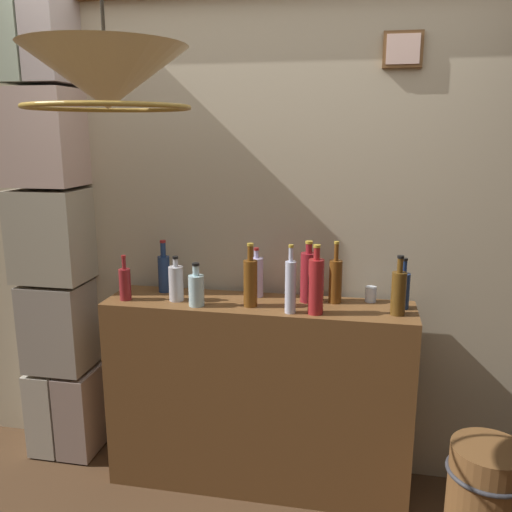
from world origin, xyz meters
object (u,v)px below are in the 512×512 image
(liquor_bottle_mezcal, at_px, (250,282))
(glass_tumbler_rocks, at_px, (371,294))
(liquor_bottle_amaro, at_px, (399,292))
(liquor_bottle_rye, at_px, (290,286))
(liquor_bottle_sherry, at_px, (403,289))
(liquor_bottle_bourbon, at_px, (125,283))
(liquor_bottle_rum, at_px, (176,283))
(liquor_bottle_vodka, at_px, (316,285))
(liquor_bottle_port, at_px, (256,277))
(pendant_lamp, at_px, (106,80))
(liquor_bottle_brandy, at_px, (335,280))
(liquor_bottle_tequila, at_px, (164,272))
(wooden_barrel, at_px, (485,502))
(liquor_bottle_scotch, at_px, (196,289))
(liquor_bottle_whiskey, at_px, (308,276))

(liquor_bottle_mezcal, height_order, glass_tumbler_rocks, liquor_bottle_mezcal)
(liquor_bottle_amaro, relative_size, liquor_bottle_rye, 0.86)
(liquor_bottle_sherry, height_order, liquor_bottle_bourbon, liquor_bottle_sherry)
(liquor_bottle_rum, bearing_deg, liquor_bottle_vodka, -5.51)
(liquor_bottle_port, relative_size, liquor_bottle_mezcal, 0.82)
(liquor_bottle_rum, height_order, pendant_lamp, pendant_lamp)
(liquor_bottle_brandy, bearing_deg, glass_tumbler_rocks, 16.23)
(liquor_bottle_port, distance_m, liquor_bottle_rum, 0.41)
(liquor_bottle_tequila, height_order, liquor_bottle_amaro, liquor_bottle_amaro)
(liquor_bottle_rum, height_order, liquor_bottle_tequila, liquor_bottle_tequila)
(liquor_bottle_rye, bearing_deg, liquor_bottle_vodka, 5.28)
(liquor_bottle_mezcal, xyz_separation_m, liquor_bottle_amaro, (0.69, 0.01, -0.01))
(pendant_lamp, bearing_deg, liquor_bottle_rye, 51.83)
(liquor_bottle_rum, xyz_separation_m, liquor_bottle_amaro, (1.08, -0.01, 0.02))
(liquor_bottle_mezcal, xyz_separation_m, liquor_bottle_brandy, (0.40, 0.14, -0.01))
(liquor_bottle_port, xyz_separation_m, liquor_bottle_mezcal, (0.00, -0.17, 0.02))
(liquor_bottle_tequila, bearing_deg, pendant_lamp, -79.17)
(liquor_bottle_sherry, distance_m, liquor_bottle_rum, 1.11)
(liquor_bottle_rum, xyz_separation_m, pendant_lamp, (0.06, -0.75, 0.90))
(liquor_bottle_vodka, bearing_deg, liquor_bottle_amaro, 9.06)
(wooden_barrel, bearing_deg, liquor_bottle_sherry, 134.84)
(liquor_bottle_vodka, height_order, pendant_lamp, pendant_lamp)
(liquor_bottle_scotch, xyz_separation_m, wooden_barrel, (1.35, -0.22, -0.82))
(liquor_bottle_amaro, relative_size, pendant_lamp, 0.51)
(liquor_bottle_port, bearing_deg, glass_tumbler_rocks, 2.00)
(liquor_bottle_port, distance_m, liquor_bottle_scotch, 0.33)
(liquor_bottle_tequila, bearing_deg, liquor_bottle_rum, -49.53)
(liquor_bottle_port, relative_size, liquor_bottle_whiskey, 0.83)
(liquor_bottle_port, relative_size, liquor_bottle_rye, 0.78)
(liquor_bottle_scotch, bearing_deg, wooden_barrel, -9.23)
(liquor_bottle_tequila, bearing_deg, liquor_bottle_brandy, -0.92)
(liquor_bottle_mezcal, height_order, liquor_bottle_rum, liquor_bottle_mezcal)
(liquor_bottle_sherry, bearing_deg, liquor_bottle_rum, -175.33)
(liquor_bottle_tequila, relative_size, liquor_bottle_rye, 0.85)
(liquor_bottle_brandy, xyz_separation_m, liquor_bottle_rye, (-0.20, -0.20, 0.02))
(liquor_bottle_brandy, bearing_deg, liquor_bottle_sherry, -5.01)
(liquor_bottle_rum, height_order, liquor_bottle_rye, liquor_bottle_rye)
(liquor_bottle_vodka, height_order, liquor_bottle_rum, liquor_bottle_vodka)
(liquor_bottle_port, height_order, glass_tumbler_rocks, liquor_bottle_port)
(liquor_bottle_port, height_order, liquor_bottle_mezcal, liquor_bottle_mezcal)
(liquor_bottle_whiskey, height_order, pendant_lamp, pendant_lamp)
(liquor_bottle_rye, xyz_separation_m, wooden_barrel, (0.89, -0.20, -0.87))
(liquor_bottle_mezcal, xyz_separation_m, liquor_bottle_rye, (0.20, -0.06, 0.01))
(liquor_bottle_scotch, height_order, wooden_barrel, liquor_bottle_scotch)
(glass_tumbler_rocks, bearing_deg, liquor_bottle_rum, -169.99)
(liquor_bottle_rye, relative_size, glass_tumbler_rocks, 4.28)
(liquor_bottle_mezcal, xyz_separation_m, liquor_bottle_rum, (-0.38, 0.02, -0.03))
(liquor_bottle_mezcal, relative_size, wooden_barrel, 0.59)
(liquor_bottle_sherry, height_order, liquor_bottle_mezcal, liquor_bottle_mezcal)
(liquor_bottle_brandy, bearing_deg, liquor_bottle_bourbon, -171.41)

